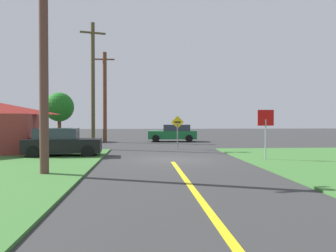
# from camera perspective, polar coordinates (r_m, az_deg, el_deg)

# --- Properties ---
(ground_plane) EXTENTS (120.00, 120.00, 0.00)m
(ground_plane) POSITION_cam_1_polar(r_m,az_deg,el_deg) (18.62, 0.50, -5.47)
(ground_plane) COLOR #323232
(lane_stripe_center) EXTENTS (0.20, 14.00, 0.01)m
(lane_stripe_center) POSITION_cam_1_polar(r_m,az_deg,el_deg) (10.76, 4.15, -10.30)
(lane_stripe_center) COLOR yellow
(lane_stripe_center) RESTS_ON ground
(stop_sign) EXTENTS (0.81, 0.15, 2.61)m
(stop_sign) POSITION_cam_1_polar(r_m,az_deg,el_deg) (18.72, 15.50, 0.22)
(stop_sign) COLOR #9EA0A8
(stop_sign) RESTS_ON ground
(parked_car_near_building) EXTENTS (4.32, 2.21, 1.62)m
(parked_car_near_building) POSITION_cam_1_polar(r_m,az_deg,el_deg) (20.87, -16.82, -2.59)
(parked_car_near_building) COLOR black
(parked_car_near_building) RESTS_ON ground
(car_approaching_junction) EXTENTS (4.69, 2.45, 1.62)m
(car_approaching_junction) POSITION_cam_1_polar(r_m,az_deg,el_deg) (33.66, 0.90, -1.16)
(car_approaching_junction) COLOR #196B33
(car_approaching_junction) RESTS_ON ground
(utility_pole_near) EXTENTS (1.79, 0.44, 8.17)m
(utility_pole_near) POSITION_cam_1_polar(r_m,az_deg,el_deg) (14.27, -19.44, 9.28)
(utility_pole_near) COLOR brown
(utility_pole_near) RESTS_ON ground
(utility_pole_mid) EXTENTS (1.76, 0.64, 8.95)m
(utility_pole_mid) POSITION_cam_1_polar(r_m,az_deg,el_deg) (25.65, -12.03, 6.63)
(utility_pole_mid) COLOR #4D4328
(utility_pole_mid) RESTS_ON ground
(utility_pole_far) EXTENTS (1.80, 0.36, 8.33)m
(utility_pole_far) POSITION_cam_1_polar(r_m,az_deg,el_deg) (33.20, -10.18, 4.73)
(utility_pole_far) COLOR brown
(utility_pole_far) RESTS_ON ground
(direction_sign) EXTENTS (0.90, 0.13, 2.38)m
(direction_sign) POSITION_cam_1_polar(r_m,az_deg,el_deg) (24.99, 1.55, -0.40)
(direction_sign) COLOR slate
(direction_sign) RESTS_ON ground
(oak_tree_left) EXTENTS (2.80, 2.80, 4.72)m
(oak_tree_left) POSITION_cam_1_polar(r_m,az_deg,el_deg) (35.63, -17.16, 2.91)
(oak_tree_left) COLOR brown
(oak_tree_left) RESTS_ON ground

